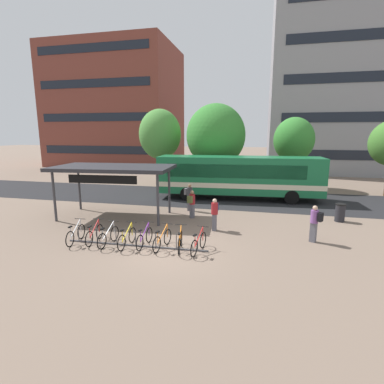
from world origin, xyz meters
TOP-DOWN VIEW (x-y plane):
  - ground at (0.00, 0.00)m, footprint 200.00×200.00m
  - bus_lane_asphalt at (0.00, 10.70)m, footprint 80.00×7.20m
  - city_bus at (2.13, 10.71)m, footprint 12.15×3.28m
  - bike_rack at (-1.62, 0.02)m, footprint 6.46×0.23m
  - parked_bicycle_silver_0 at (-4.45, -0.17)m, footprint 0.52×1.72m
  - parked_bicycle_red_1 at (-3.63, 0.04)m, footprint 0.52×1.72m
  - parked_bicycle_silver_2 at (-2.86, -0.09)m, footprint 0.52×1.72m
  - parked_bicycle_yellow_3 at (-1.97, -0.09)m, footprint 0.52×1.72m
  - parked_bicycle_purple_4 at (-1.22, 0.09)m, footprint 0.52×1.72m
  - parked_bicycle_orange_5 at (-0.40, 0.05)m, footprint 0.52×1.71m
  - parked_bicycle_orange_6 at (0.41, 0.03)m, footprint 0.52×1.70m
  - parked_bicycle_red_7 at (1.21, 0.00)m, footprint 0.52×1.71m
  - transit_shelter at (-4.69, 4.10)m, footprint 7.01×4.01m
  - commuter_olive_pack_0 at (-0.21, 4.92)m, footprint 0.45×0.59m
  - commuter_navy_pack_1 at (1.43, 2.97)m, footprint 0.36×0.53m
  - commuter_grey_pack_2 at (-0.74, 6.50)m, footprint 0.58×0.44m
  - commuter_black_pack_3 at (6.10, 2.32)m, footprint 0.61×0.54m
  - trash_bin at (8.09, 6.08)m, footprint 0.55×0.55m
  - street_tree_0 at (6.44, 16.49)m, footprint 3.53×3.53m
  - street_tree_1 at (-0.30, 14.77)m, footprint 5.17×5.17m
  - street_tree_2 at (-5.61, 15.20)m, footprint 3.90×3.90m
  - building_left_wing at (-18.66, 32.66)m, footprint 18.44×13.21m
  - building_right_wing at (14.73, 30.76)m, footprint 20.29×11.63m

SIDE VIEW (x-z plane):
  - ground at x=0.00m, z-range 0.00..0.00m
  - bus_lane_asphalt at x=0.00m, z-range 0.00..0.01m
  - bike_rack at x=-1.62m, z-range -0.26..0.44m
  - parked_bicycle_silver_0 at x=-4.45m, z-range -0.11..0.88m
  - parked_bicycle_red_1 at x=-3.63m, z-range -0.11..0.88m
  - parked_bicycle_silver_2 at x=-2.86m, z-range -0.11..0.88m
  - parked_bicycle_yellow_3 at x=-1.97m, z-range -0.11..0.88m
  - parked_bicycle_purple_4 at x=-1.22m, z-range -0.11..0.88m
  - parked_bicycle_orange_5 at x=-0.40m, z-range -0.11..0.88m
  - parked_bicycle_orange_6 at x=0.41m, z-range -0.11..0.88m
  - parked_bicycle_red_7 at x=1.21m, z-range -0.11..0.88m
  - trash_bin at x=8.09m, z-range 0.00..1.03m
  - commuter_olive_pack_0 at x=-0.21m, z-range 0.12..1.76m
  - commuter_navy_pack_1 at x=1.43m, z-range 0.13..1.80m
  - commuter_black_pack_3 at x=6.10m, z-range 0.14..1.85m
  - commuter_grey_pack_2 at x=-0.74m, z-range 0.14..1.87m
  - city_bus at x=2.13m, z-range 0.18..3.38m
  - transit_shelter at x=-4.69m, z-range 1.34..4.38m
  - street_tree_0 at x=6.44m, z-range 1.17..7.48m
  - street_tree_1 at x=-0.30m, z-range 0.97..8.43m
  - street_tree_2 at x=-5.61m, z-range 1.24..8.36m
  - building_left_wing at x=-18.66m, z-range 0.00..17.71m
  - building_right_wing at x=14.73m, z-range 0.00..24.98m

